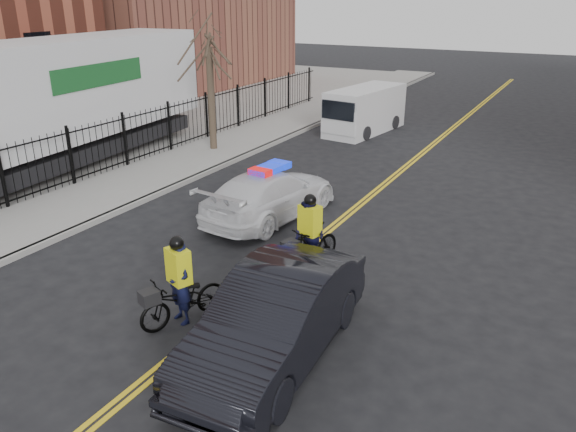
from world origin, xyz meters
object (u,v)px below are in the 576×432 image
at_px(dark_sedan, 275,318).
at_px(semi_trailer, 45,100).
at_px(cyclist_near, 180,292).
at_px(cyclist_far, 309,240).
at_px(cargo_van, 364,111).
at_px(police_cruiser, 270,194).

xyz_separation_m(dark_sedan, semi_trailer, (-12.58, 5.91, 1.80)).
relative_size(cyclist_near, cyclist_far, 1.04).
bearing_deg(dark_sedan, semi_trailer, 151.38).
bearing_deg(semi_trailer, cargo_van, 51.25).
height_order(police_cruiser, cargo_van, cargo_van).
relative_size(cargo_van, cyclist_near, 2.57).
bearing_deg(police_cruiser, semi_trailer, 5.33).
height_order(cargo_van, semi_trailer, semi_trailer).
bearing_deg(police_cruiser, cargo_van, -75.87).
relative_size(police_cruiser, cyclist_near, 2.54).
bearing_deg(semi_trailer, cyclist_near, -34.22).
height_order(police_cruiser, dark_sedan, dark_sedan).
relative_size(cargo_van, cyclist_far, 2.67).
distance_m(police_cruiser, cyclist_far, 3.41).
bearing_deg(cyclist_near, dark_sedan, 17.96).
bearing_deg(dark_sedan, police_cruiser, 117.52).
bearing_deg(dark_sedan, cargo_van, 103.13).
bearing_deg(cargo_van, semi_trailer, -115.85).
distance_m(police_cruiser, cyclist_near, 5.79).
bearing_deg(cargo_van, cyclist_far, -65.80).
height_order(dark_sedan, semi_trailer, semi_trailer).
bearing_deg(police_cruiser, dark_sedan, 126.97).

